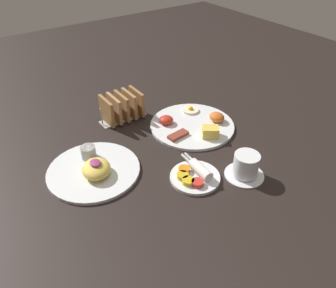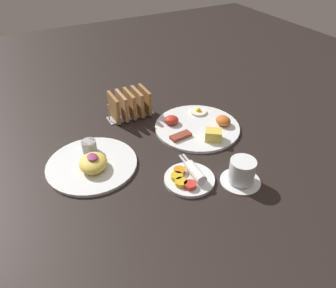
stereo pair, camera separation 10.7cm
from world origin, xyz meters
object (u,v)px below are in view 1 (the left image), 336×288
(plate_foreground, at_px, (94,168))
(toast_rack, at_px, (122,107))
(coffee_cup, at_px, (246,166))
(plate_condiments, at_px, (195,175))
(plate_breakfast, at_px, (193,124))

(plate_foreground, xyz_separation_m, toast_rack, (-0.23, 0.22, 0.03))
(plate_foreground, bearing_deg, coffee_cup, 52.97)
(plate_condiments, xyz_separation_m, coffee_cup, (0.08, 0.13, 0.02))
(plate_foreground, xyz_separation_m, coffee_cup, (0.28, 0.37, 0.02))
(toast_rack, bearing_deg, plate_foreground, -44.74)
(plate_breakfast, bearing_deg, plate_condiments, -37.68)
(toast_rack, bearing_deg, coffee_cup, 15.85)
(plate_condiments, bearing_deg, toast_rack, -178.61)
(toast_rack, bearing_deg, plate_condiments, 1.39)
(toast_rack, distance_m, coffee_cup, 0.52)
(plate_foreground, bearing_deg, plate_condiments, 49.34)
(plate_foreground, distance_m, toast_rack, 0.32)
(plate_condiments, bearing_deg, coffee_cup, 60.36)
(plate_foreground, height_order, coffee_cup, coffee_cup)
(coffee_cup, bearing_deg, plate_breakfast, 172.02)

